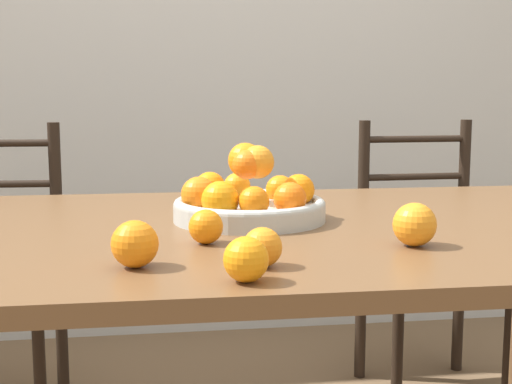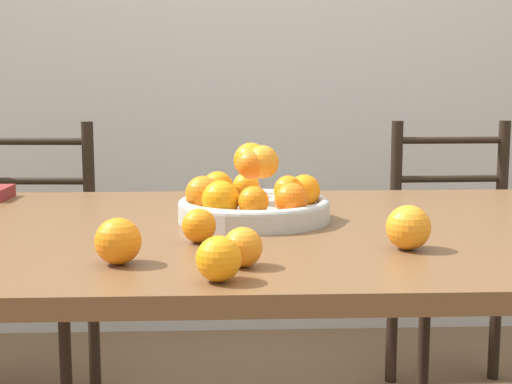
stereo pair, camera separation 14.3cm
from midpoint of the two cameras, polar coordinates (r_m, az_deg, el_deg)
wall_back at (r=3.04m, az=0.95°, el=13.04°), size 8.00×0.06×2.60m
dining_table at (r=1.51m, az=4.42°, el=-5.89°), size 1.80×1.03×0.76m
fruit_bowl at (r=1.53m, az=2.43°, el=-0.67°), size 0.33×0.33×0.17m
orange_loose_0 at (r=1.30m, az=15.21°, el=-2.79°), size 0.08×0.08×0.08m
orange_loose_1 at (r=1.14m, az=2.55°, el=-4.47°), size 0.06×0.06×0.06m
orange_loose_2 at (r=1.31m, az=-1.48°, el=-2.74°), size 0.06×0.06×0.06m
orange_loose_3 at (r=1.05m, az=0.91°, el=-5.41°), size 0.07×0.07×0.07m
orange_loose_4 at (r=1.16m, az=-7.53°, el=-3.96°), size 0.08×0.08×0.08m
chair_left at (r=2.43m, az=-16.53°, el=-5.98°), size 0.44×0.42×0.94m
chair_right at (r=2.51m, az=17.66°, el=-5.60°), size 0.43×0.41×0.94m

